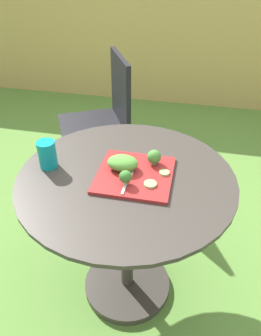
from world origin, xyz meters
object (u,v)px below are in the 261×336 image
object	(u,v)px
patio_chair	(105,113)
salad_plate	(135,175)
fork	(128,179)
drinking_glass	(48,156)

from	to	relation	value
patio_chair	salad_plate	distance (m)	1.02
fork	patio_chair	bearing A→B (deg)	110.95
patio_chair	salad_plate	bearing A→B (deg)	-67.09
patio_chair	drinking_glass	distance (m)	0.96
salad_plate	fork	distance (m)	0.05
drinking_glass	fork	world-z (taller)	drinking_glass
patio_chair	drinking_glass	bearing A→B (deg)	-88.44
drinking_glass	fork	distance (m)	0.35
patio_chair	drinking_glass	size ratio (longest dim) A/B	7.67
patio_chair	fork	world-z (taller)	patio_chair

